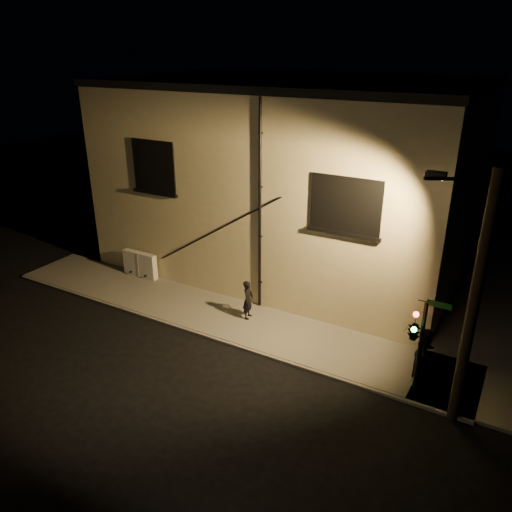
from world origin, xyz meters
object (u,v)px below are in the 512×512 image
Objects in this scene: pedestrian_b at (426,353)px; streetlamp_pole at (472,297)px; pedestrian_a at (248,300)px; utility_cabinet at (140,264)px; traffic_signal at (415,330)px.

streetlamp_pole reaches higher than pedestrian_b.
pedestrian_a is 0.21× the size of streetlamp_pole.
streetlamp_pole reaches higher than utility_cabinet.
pedestrian_a is at bearing 168.12° from traffic_signal.
pedestrian_a is 8.77m from streetlamp_pole.
utility_cabinet is 0.57× the size of traffic_signal.
pedestrian_a reaches higher than utility_cabinet.
pedestrian_a is 6.92m from pedestrian_b.
traffic_signal is at bearing -111.96° from pedestrian_a.
streetlamp_pole reaches higher than traffic_signal.
streetlamp_pole reaches higher than pedestrian_a.
pedestrian_b reaches higher than pedestrian_a.
pedestrian_b is 3.46m from streetlamp_pole.
pedestrian_b is 0.54× the size of traffic_signal.
traffic_signal is at bearing 161.92° from streetlamp_pole.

